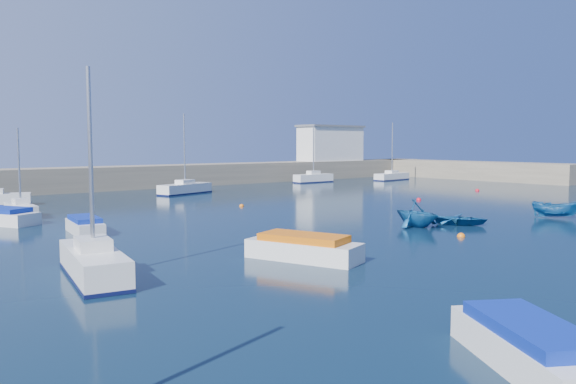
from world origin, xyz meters
TOP-DOWN VIEW (x-y plane):
  - ground at (0.00, 0.00)m, footprint 220.00×220.00m
  - back_wall at (0.00, 46.00)m, footprint 96.00×4.50m
  - right_arm at (44.00, 32.00)m, footprint 4.50×32.00m
  - harbor_office at (30.00, 46.00)m, footprint 10.00×4.00m
  - sailboat_1 at (-20.55, 5.76)m, footprint 2.70×6.22m
  - sailboat_3 at (-18.03, 26.82)m, footprint 1.43×4.66m
  - sailboat_6 at (-0.08, 35.92)m, footprint 6.47×3.52m
  - sailboat_7 at (21.71, 40.53)m, footprint 5.76×1.76m
  - sailboat_8 at (33.49, 37.01)m, footprint 6.36×2.35m
  - motorboat_0 at (-12.09, 3.24)m, footprint 3.48×5.44m
  - motorboat_1 at (-17.06, 16.74)m, footprint 1.91×4.18m
  - motorboat_3 at (-15.99, -9.24)m, footprint 3.93×4.98m
  - dinghy_center at (2.75, 5.12)m, footprint 3.53×3.93m
  - dinghy_left at (-0.15, 6.36)m, footprint 2.95×3.37m
  - dinghy_right at (10.73, 2.90)m, footprint 2.38×3.33m
  - buoy_0 at (-1.28, 2.41)m, footprint 0.45×0.45m
  - buoy_1 at (13.38, 16.68)m, footprint 0.46×0.46m
  - buoy_3 at (-2.12, 22.67)m, footprint 0.39×0.39m
  - buoy_4 at (26.66, 19.05)m, footprint 0.46×0.46m

SIDE VIEW (x-z plane):
  - ground at x=0.00m, z-range 0.00..0.00m
  - buoy_0 at x=-1.28m, z-range -0.23..0.23m
  - buoy_1 at x=13.38m, z-range -0.23..0.23m
  - buoy_3 at x=-2.12m, z-range -0.19..0.19m
  - buoy_4 at x=26.66m, z-range -0.23..0.23m
  - dinghy_center at x=2.75m, z-range 0.00..0.67m
  - motorboat_1 at x=-17.06m, z-range -0.03..0.96m
  - sailboat_3 at x=-18.03m, z-range -2.60..3.65m
  - motorboat_3 at x=-15.99m, z-range -0.03..1.09m
  - motorboat_0 at x=-12.09m, z-range -0.04..1.11m
  - sailboat_8 at x=33.49m, z-range -3.52..4.62m
  - sailboat_6 at x=-0.08m, z-range -3.53..4.69m
  - dinghy_right at x=10.73m, z-range 0.00..1.21m
  - sailboat_1 at x=-20.55m, z-range -3.39..4.63m
  - sailboat_7 at x=21.71m, z-range -3.22..4.45m
  - dinghy_left at x=-0.15m, z-range 0.00..1.71m
  - back_wall at x=0.00m, z-range 0.00..2.60m
  - right_arm at x=44.00m, z-range 0.00..2.60m
  - harbor_office at x=30.00m, z-range 2.60..7.60m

